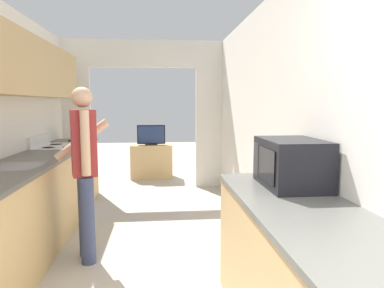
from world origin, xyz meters
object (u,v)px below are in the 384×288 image
Objects in this scene: person at (85,170)px; knife at (72,140)px; range_oven at (64,179)px; tv_cabinet at (152,161)px; television at (151,135)px; microwave at (291,163)px.

knife is (-0.62, 2.05, 0.05)m from person.
range_oven is 1.30× the size of tv_cabinet.
person is (0.59, -1.47, 0.40)m from range_oven.
television reaches higher than knife.
tv_cabinet is 2.44× the size of knife.
range_oven is 3.17× the size of knife.
television is 1.82m from knife.
person is 3.51m from television.
knife is at bearing -128.28° from tv_cabinet.
television is (-1.03, 4.43, -0.22)m from microwave.
person is at bearing -110.56° from knife.
knife is (-1.15, -1.45, 0.58)m from tv_cabinet.
microwave reaches higher than tv_cabinet.
microwave is at bearing -139.03° from person.
person is 3.01× the size of microwave.
person reaches higher than microwave.
range_oven is 3.31m from microwave.
tv_cabinet is at bearing -25.82° from person.
person reaches higher than range_oven.
microwave reaches higher than television.
television reaches higher than tv_cabinet.
range_oven is at bearing -125.13° from knife.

